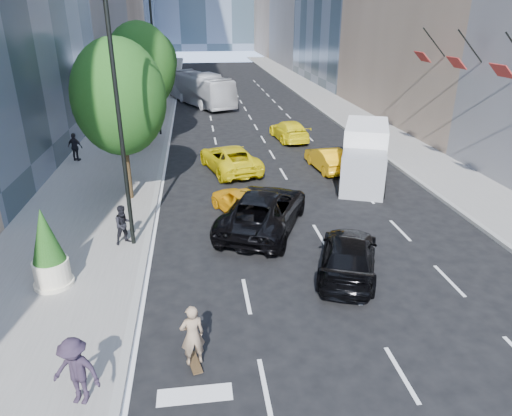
{
  "coord_description": "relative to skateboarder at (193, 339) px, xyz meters",
  "views": [
    {
      "loc": [
        -3.84,
        -12.43,
        8.38
      ],
      "look_at": [
        -1.73,
        3.47,
        1.6
      ],
      "focal_mm": 32.0,
      "sensor_mm": 36.0,
      "label": 1
    }
  ],
  "objects": [
    {
      "name": "ground",
      "position": [
        4.2,
        3.0,
        -0.86
      ],
      "size": [
        160.0,
        160.0,
        0.0
      ],
      "primitive_type": "plane",
      "color": "black",
      "rests_on": "ground"
    },
    {
      "name": "sidewalk_left",
      "position": [
        -4.8,
        33.0,
        -0.78
      ],
      "size": [
        6.0,
        120.0,
        0.15
      ],
      "primitive_type": "cube",
      "color": "slate",
      "rests_on": "ground"
    },
    {
      "name": "sidewalk_right",
      "position": [
        14.2,
        33.0,
        -0.78
      ],
      "size": [
        4.0,
        120.0,
        0.15
      ],
      "primitive_type": "cube",
      "color": "slate",
      "rests_on": "ground"
    },
    {
      "name": "lamp_near",
      "position": [
        -2.12,
        7.0,
        4.96
      ],
      "size": [
        2.13,
        0.22,
        10.0
      ],
      "color": "black",
      "rests_on": "sidewalk_left"
    },
    {
      "name": "lamp_far",
      "position": [
        -2.12,
        25.0,
        4.96
      ],
      "size": [
        2.13,
        0.22,
        10.0
      ],
      "color": "black",
      "rests_on": "sidewalk_left"
    },
    {
      "name": "tree_near",
      "position": [
        -3.0,
        12.0,
        4.11
      ],
      "size": [
        4.2,
        4.2,
        7.46
      ],
      "color": "black",
      "rests_on": "sidewalk_left"
    },
    {
      "name": "tree_mid",
      "position": [
        -3.0,
        22.0,
        4.46
      ],
      "size": [
        4.5,
        4.5,
        7.99
      ],
      "color": "black",
      "rests_on": "sidewalk_left"
    },
    {
      "name": "tree_far",
      "position": [
        -3.0,
        35.0,
        3.77
      ],
      "size": [
        3.9,
        3.9,
        6.92
      ],
      "color": "black",
      "rests_on": "sidewalk_left"
    },
    {
      "name": "traffic_signal",
      "position": [
        -2.2,
        43.0,
        3.38
      ],
      "size": [
        2.48,
        0.53,
        5.2
      ],
      "color": "black",
      "rests_on": "sidewalk_left"
    },
    {
      "name": "facade_flags",
      "position": [
        14.84,
        13.0,
        5.33
      ],
      "size": [
        1.85,
        13.3,
        2.05
      ],
      "color": "black",
      "rests_on": "ground"
    },
    {
      "name": "skateboarder",
      "position": [
        0.0,
        0.0,
        0.0
      ],
      "size": [
        0.7,
        0.55,
        1.71
      ],
      "primitive_type": "imported",
      "rotation": [
        0.0,
        0.0,
        3.38
      ],
      "color": "#8A7156",
      "rests_on": "ground"
    },
    {
      "name": "black_sedan_lincoln",
      "position": [
        3.0,
        8.0,
        -0.01
      ],
      "size": [
        4.98,
        6.69,
        1.69
      ],
      "primitive_type": "imported",
      "rotation": [
        0.0,
        0.0,
        2.73
      ],
      "color": "black",
      "rests_on": "ground"
    },
    {
      "name": "black_sedan_mercedes",
      "position": [
        5.4,
        4.0,
        -0.18
      ],
      "size": [
        3.43,
        5.05,
        1.36
      ],
      "primitive_type": "imported",
      "rotation": [
        0.0,
        0.0,
        2.78
      ],
      "color": "black",
      "rests_on": "ground"
    },
    {
      "name": "taxi_a",
      "position": [
        2.2,
        9.5,
        -0.21
      ],
      "size": [
        2.87,
        4.11,
        1.3
      ],
      "primitive_type": "imported",
      "rotation": [
        0.0,
        0.0,
        3.53
      ],
      "color": "#FFAB0D",
      "rests_on": "ground"
    },
    {
      "name": "taxi_b",
      "position": [
        7.87,
        15.46,
        -0.19
      ],
      "size": [
        1.85,
        4.17,
        1.33
      ],
      "primitive_type": "imported",
      "rotation": [
        0.0,
        0.0,
        3.25
      ],
      "color": "#FFB00D",
      "rests_on": "ground"
    },
    {
      "name": "taxi_c",
      "position": [
        2.2,
        16.0,
        -0.11
      ],
      "size": [
        3.72,
        5.83,
        1.5
      ],
      "primitive_type": "imported",
      "rotation": [
        0.0,
        0.0,
        3.39
      ],
      "color": "yellow",
      "rests_on": "ground"
    },
    {
      "name": "taxi_d",
      "position": [
        7.05,
        22.6,
        -0.16
      ],
      "size": [
        2.45,
        4.97,
        1.39
      ],
      "primitive_type": "imported",
      "rotation": [
        0.0,
        0.0,
        3.25
      ],
      "color": "#FFE80D",
      "rests_on": "ground"
    },
    {
      "name": "city_bus",
      "position": [
        1.0,
        37.91,
        0.72
      ],
      "size": [
        6.7,
        11.52,
        3.16
      ],
      "primitive_type": "imported",
      "rotation": [
        0.0,
        0.0,
        0.38
      ],
      "color": "silver",
      "rests_on": "ground"
    },
    {
      "name": "box_truck",
      "position": [
        9.35,
        13.45,
        0.65
      ],
      "size": [
        4.3,
        6.56,
        2.96
      ],
      "rotation": [
        0.0,
        0.0,
        -0.37
      ],
      "color": "white",
      "rests_on": "ground"
    },
    {
      "name": "pedestrian_a",
      "position": [
        -2.6,
        7.05,
        0.08
      ],
      "size": [
        0.96,
        0.89,
        1.58
      ],
      "primitive_type": "imported",
      "rotation": [
        0.0,
        0.0,
        0.49
      ],
      "color": "black",
      "rests_on": "sidewalk_left"
    },
    {
      "name": "pedestrian_b",
      "position": [
        -7.0,
        18.78,
        0.15
      ],
      "size": [
        1.08,
        0.79,
        1.71
      ],
      "primitive_type": "imported",
      "rotation": [
        0.0,
        0.0,
        2.72
      ],
      "color": "black",
      "rests_on": "sidewalk_left"
    },
    {
      "name": "pedestrian_c",
      "position": [
        -2.6,
        -0.98,
        0.16
      ],
      "size": [
        1.26,
        0.94,
        1.74
      ],
      "primitive_type": "imported",
      "rotation": [
        0.0,
        0.0,
        -0.29
      ],
      "color": "#281E2D",
      "rests_on": "sidewalk_left"
    },
    {
      "name": "planter_shrub",
      "position": [
        -4.56,
        4.28,
        0.6
      ],
      "size": [
        1.14,
        1.14,
        2.74
      ],
      "color": "beige",
      "rests_on": "sidewalk_left"
    }
  ]
}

